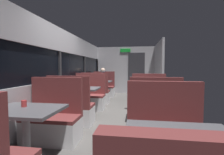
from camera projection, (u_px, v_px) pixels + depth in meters
name	position (u px, v px, depth m)	size (l,w,h in m)	color
ground_plane	(114.00, 119.00, 4.12)	(3.30, 9.20, 0.02)	#514F4C
carriage_window_panel_left	(59.00, 74.00, 4.26)	(0.09, 8.48, 2.30)	#B2B2B7
carriage_end_bulkhead	(127.00, 70.00, 8.18)	(2.90, 0.11, 2.30)	#B2B2B7
carriage_aisle_panel_right	(158.00, 71.00, 6.80)	(0.08, 2.40, 2.30)	#B2B2B7
dining_table_near_window	(26.00, 116.00, 2.14)	(0.90, 0.70, 0.74)	#9E9EA3
bench_near_window_facing_entry	(53.00, 122.00, 2.85)	(0.95, 0.50, 1.10)	silver
dining_table_mid_window	(82.00, 92.00, 4.35)	(0.90, 0.70, 0.74)	#9E9EA3
bench_mid_window_facing_end	(72.00, 110.00, 3.68)	(0.95, 0.50, 1.10)	silver
bench_mid_window_facing_entry	(89.00, 98.00, 5.06)	(0.95, 0.50, 1.10)	silver
dining_table_far_window	(100.00, 83.00, 6.55)	(0.90, 0.70, 0.74)	#9E9EA3
bench_far_window_facing_end	(96.00, 94.00, 5.88)	(0.95, 0.50, 1.10)	silver
bench_far_window_facing_entry	(103.00, 89.00, 7.26)	(0.95, 0.50, 1.10)	silver
dining_table_front_aisle	(182.00, 148.00, 1.29)	(0.90, 0.70, 0.74)	#9E9EA3
bench_front_aisle_facing_entry	(165.00, 145.00, 2.00)	(0.95, 0.50, 1.10)	silver
dining_table_rear_aisle	(151.00, 94.00, 3.89)	(0.90, 0.70, 0.74)	#9E9EA3
bench_rear_aisle_facing_end	(154.00, 116.00, 3.22)	(0.95, 0.50, 1.10)	silver
bench_rear_aisle_facing_entry	(149.00, 101.00, 4.60)	(0.95, 0.50, 1.10)	silver
seated_passenger	(103.00, 84.00, 7.18)	(0.47, 0.55, 1.26)	#26262D
coffee_cup_primary	(24.00, 104.00, 2.24)	(0.07, 0.07, 0.09)	#B23333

